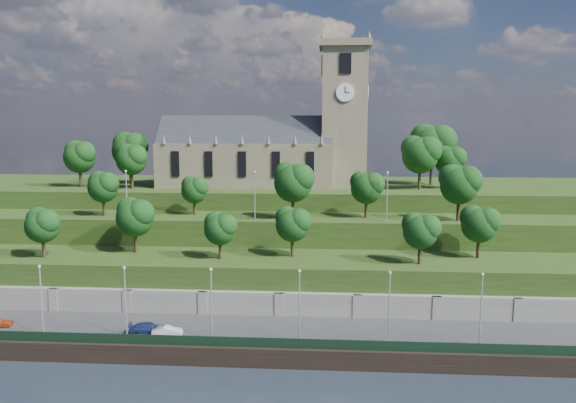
{
  "coord_description": "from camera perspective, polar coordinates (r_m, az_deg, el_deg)",
  "views": [
    {
      "loc": [
        10.95,
        -58.22,
        26.63
      ],
      "look_at": [
        4.81,
        30.0,
        14.29
      ],
      "focal_mm": 35.0,
      "sensor_mm": 36.0,
      "label": 1
    }
  ],
  "objects": [
    {
      "name": "hilltop",
      "position": [
        110.44,
        -1.77,
        -2.04
      ],
      "size": [
        160.0,
        32.0,
        15.0
      ],
      "primitive_type": "cube",
      "color": "#223812",
      "rests_on": "ground"
    },
    {
      "name": "quay_wall",
      "position": [
        64.46,
        -6.36,
        -15.44
      ],
      "size": [
        160.0,
        0.5,
        2.2
      ],
      "primitive_type": "cube",
      "color": "black",
      "rests_on": "ground"
    },
    {
      "name": "lamp_posts_upper",
      "position": [
        85.55,
        -3.4,
        1.03
      ],
      "size": [
        40.36,
        0.36,
        7.52
      ],
      "color": "#B2B2B7",
      "rests_on": "embankment_upper"
    },
    {
      "name": "trees_upper",
      "position": [
        86.58,
        2.03,
        1.81
      ],
      "size": [
        61.13,
        8.03,
        8.76
      ],
      "color": "black",
      "rests_on": "embankment_upper"
    },
    {
      "name": "fence",
      "position": [
        64.47,
        -6.28,
        -13.99
      ],
      "size": [
        160.0,
        0.1,
        1.2
      ],
      "primitive_type": "cube",
      "color": "black",
      "rests_on": "promenade"
    },
    {
      "name": "ground",
      "position": [
        64.95,
        -6.34,
        -16.31
      ],
      "size": [
        320.0,
        320.0,
        0.0
      ],
      "primitive_type": "plane",
      "color": "black",
      "rests_on": "ground"
    },
    {
      "name": "trees_lower",
      "position": [
        78.26,
        -3.08,
        -2.15
      ],
      "size": [
        65.96,
        9.05,
        8.02
      ],
      "color": "black",
      "rests_on": "embankment_lower"
    },
    {
      "name": "trees_hilltop",
      "position": [
        104.16,
        0.75,
        5.22
      ],
      "size": [
        73.31,
        16.58,
        11.6
      ],
      "color": "black",
      "rests_on": "hilltop"
    },
    {
      "name": "church",
      "position": [
        104.78,
        -1.59,
        5.69
      ],
      "size": [
        38.6,
        12.35,
        27.6
      ],
      "color": "#695D4A",
      "rests_on": "hilltop"
    },
    {
      "name": "lamp_posts_promenade",
      "position": [
        65.15,
        -7.79,
        -9.79
      ],
      "size": [
        60.36,
        0.36,
        8.5
      ],
      "color": "#B2B2B7",
      "rests_on": "promenade"
    },
    {
      "name": "embankment_lower",
      "position": [
        80.26,
        -4.07,
        -8.46
      ],
      "size": [
        160.0,
        12.0,
        8.0
      ],
      "primitive_type": "cube",
      "color": "#223812",
      "rests_on": "ground"
    },
    {
      "name": "car_right",
      "position": [
        69.79,
        -13.96,
        -12.39
      ],
      "size": [
        4.82,
        2.71,
        1.32
      ],
      "primitive_type": "imported",
      "rotation": [
        0.0,
        0.0,
        1.77
      ],
      "color": "#162150",
      "rests_on": "promenade"
    },
    {
      "name": "embankment_upper",
      "position": [
        90.29,
        -3.1,
        -5.28
      ],
      "size": [
        160.0,
        10.0,
        12.0
      ],
      "primitive_type": "cube",
      "color": "#223812",
      "rests_on": "ground"
    },
    {
      "name": "car_middle",
      "position": [
        68.64,
        -12.17,
        -12.75
      ],
      "size": [
        3.68,
        1.8,
        1.16
      ],
      "primitive_type": "imported",
      "rotation": [
        0.0,
        0.0,
        1.74
      ],
      "color": "#BCBBC1",
      "rests_on": "promenade"
    },
    {
      "name": "promenade",
      "position": [
        70.01,
        -5.45,
        -13.57
      ],
      "size": [
        160.0,
        12.0,
        2.0
      ],
      "primitive_type": "cube",
      "color": "#2D2D30",
      "rests_on": "ground"
    },
    {
      "name": "retaining_wall",
      "position": [
        75.03,
        -4.71,
        -10.85
      ],
      "size": [
        160.0,
        2.1,
        5.0
      ],
      "color": "slate",
      "rests_on": "ground"
    }
  ]
}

